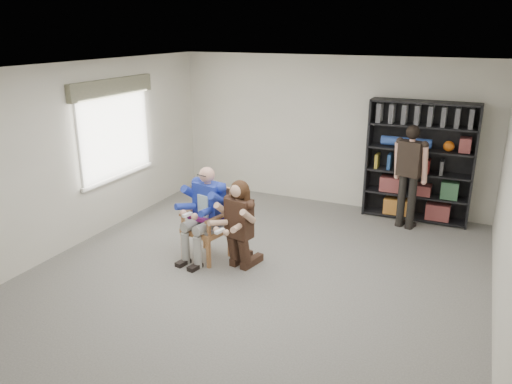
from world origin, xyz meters
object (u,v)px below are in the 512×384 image
at_px(seated_man, 206,213).
at_px(standing_man, 409,178).
at_px(bookshelf, 419,162).
at_px(kneeling_woman, 238,226).
at_px(armchair, 206,224).

xyz_separation_m(seated_man, standing_man, (2.50, 2.43, 0.18)).
bearing_deg(bookshelf, seated_man, -131.50).
bearing_deg(kneeling_woman, bookshelf, 68.59).
bearing_deg(seated_man, kneeling_woman, 0.32).
height_order(kneeling_woman, bookshelf, bookshelf).
distance_m(armchair, standing_man, 3.51).
bearing_deg(kneeling_woman, seated_man, -179.68).
relative_size(bookshelf, standing_man, 1.19).
relative_size(kneeling_woman, bookshelf, 0.61).
distance_m(seated_man, kneeling_woman, 0.60).
relative_size(armchair, kneeling_woman, 0.84).
bearing_deg(seated_man, standing_man, 56.22).
relative_size(armchair, bookshelf, 0.51).
bearing_deg(armchair, kneeling_woman, 0.32).
distance_m(armchair, bookshelf, 3.94).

